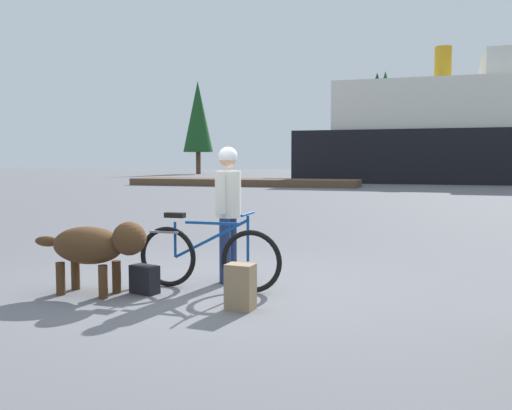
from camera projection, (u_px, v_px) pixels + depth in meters
The scene contains 13 objects.
ground_plane at pixel (198, 288), 6.46m from camera, with size 160.00×160.00×0.00m, color slate.
bicycle at pixel (207, 256), 6.38m from camera, with size 1.77×0.44×0.91m.
person_cyclist at pixel (228, 202), 6.74m from camera, with size 0.32×0.53×1.67m.
dog at pixel (96, 246), 6.13m from camera, with size 1.42×0.49×0.84m.
backpack at pixel (240, 287), 5.53m from camera, with size 0.28×0.20×0.46m, color #8C7251.
handbag_pannier at pixel (145, 279), 6.21m from camera, with size 0.32×0.18×0.32m, color black.
dock_pier at pixel (243, 182), 32.10m from camera, with size 13.41×2.77×0.40m, color brown.
ferry_boat at pixel (490, 134), 36.06m from camera, with size 24.59×8.33×9.01m.
sailboat_moored at pixel (493, 175), 35.96m from camera, with size 6.73×1.88×7.76m.
pine_tree_far_left at pixel (198, 117), 57.76m from camera, with size 3.13×3.13×9.76m.
pine_tree_center at pixel (377, 108), 51.64m from camera, with size 4.08×4.08×9.66m.
pine_tree_far_right at pixel (474, 114), 48.71m from camera, with size 4.23×4.23×9.00m.
pine_tree_mid_back at pixel (385, 109), 55.48m from camera, with size 4.36×4.36×10.39m.
Camera 1 is at (2.55, -5.86, 1.51)m, focal length 38.57 mm.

